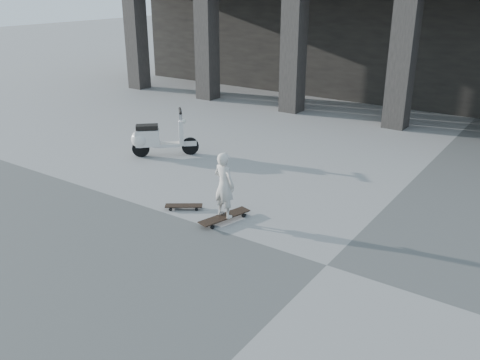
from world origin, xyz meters
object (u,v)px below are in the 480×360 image
Objects in this scene: skateboard_spare at (184,206)px; child at (224,185)px; scooter at (153,138)px; longboard at (225,217)px.

child is at bearing -33.36° from skateboard_spare.
child reaches higher than scooter.
longboard is at bearing 173.89° from child.
child is 4.20m from scooter.
longboard is 0.81× the size of scooter.
child reaches higher than skateboard_spare.
scooter reaches higher than skateboard_spare.
skateboard_spare is at bearing -79.72° from scooter.
child is at bearing 91.26° from longboard.
child reaches higher than longboard.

